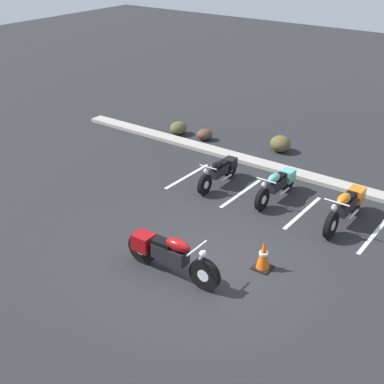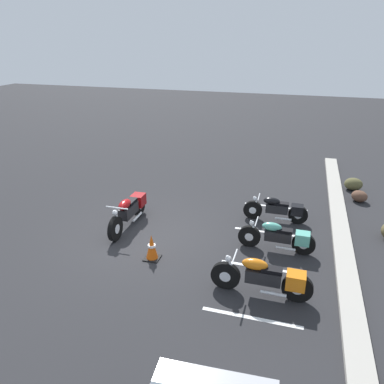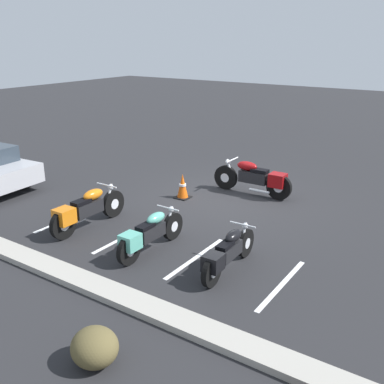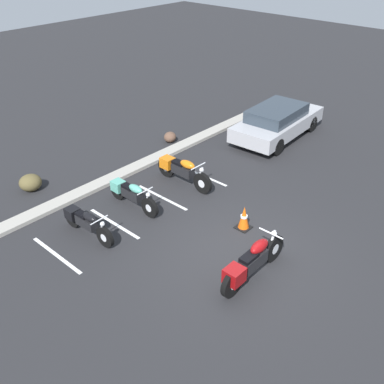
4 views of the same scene
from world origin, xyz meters
name	(u,v)px [view 2 (image 2 of 4)]	position (x,y,z in m)	size (l,w,h in m)	color
ground	(146,235)	(0.00, 0.00, 0.00)	(60.00, 60.00, 0.00)	#262628
motorcycle_maroon_featured	(130,210)	(-0.50, -0.72, 0.50)	(2.40, 0.67, 0.94)	black
parked_bike_0	(279,209)	(-2.04, 3.63, 0.42)	(0.56, 1.99, 0.78)	black
parked_bike_1	(280,237)	(-0.27, 3.81, 0.43)	(0.58, 2.06, 0.81)	black
parked_bike_2	(266,277)	(1.75, 3.66, 0.48)	(0.64, 2.28, 0.90)	black
concrete_curb	(345,264)	(0.00, 5.49, 0.06)	(18.00, 0.50, 0.12)	#A8A399
landscape_rock_2	(359,196)	(-4.42, 6.25, 0.20)	(0.55, 0.48, 0.39)	brown
landscape_rock_3	(353,184)	(-5.50, 6.14, 0.23)	(0.66, 0.57, 0.47)	brown
traffic_cone	(152,248)	(1.08, 0.65, 0.33)	(0.40, 0.40, 0.70)	black
stall_line_0	(276,207)	(-3.12, 3.48, 0.00)	(0.10, 2.10, 0.00)	white
stall_line_1	(270,233)	(-1.22, 3.48, 0.00)	(0.10, 2.10, 0.00)	white
stall_line_2	(262,268)	(0.68, 3.48, 0.00)	(0.10, 2.10, 0.00)	white
stall_line_3	(251,318)	(2.57, 3.48, 0.00)	(0.10, 2.10, 0.00)	white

